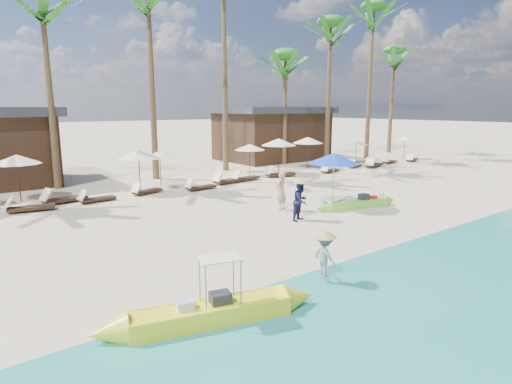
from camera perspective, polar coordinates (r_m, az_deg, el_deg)
ground at (r=13.90m, az=2.56°, el=-6.79°), size 240.00×240.00×0.00m
wet_sand_strip at (r=10.79m, az=20.13°, el=-12.98°), size 240.00×4.50×0.01m
green_canoe at (r=19.01m, az=13.26°, el=-1.50°), size 4.60×1.32×0.59m
yellow_canoe at (r=9.05m, az=-6.05°, el=-15.67°), size 5.17×1.67×1.37m
tourist at (r=18.02m, az=3.35°, el=0.16°), size 0.72×0.61×1.68m
vendor_green at (r=16.47m, az=5.99°, el=-1.19°), size 0.90×0.79×1.54m
vendor_yellow at (r=10.79m, az=9.16°, el=-8.37°), size 0.42×0.70×1.06m
blue_umbrella at (r=18.48m, az=10.36°, el=4.44°), size 2.22×2.22×2.39m
resort_parasol_4 at (r=22.25m, az=-29.30°, el=3.82°), size 2.13×2.13×2.19m
lounger_4_left at (r=20.22m, az=-28.19°, el=-1.76°), size 1.98×0.92×0.65m
lounger_4_right at (r=21.29m, az=-24.46°, el=-0.79°), size 2.07×0.95×0.68m
resort_parasol_5 at (r=22.30m, az=-15.39°, el=4.87°), size 2.12×2.12×2.19m
lounger_5_left at (r=20.95m, az=-20.67°, el=-0.79°), size 1.71×0.68×0.57m
resort_parasol_6 at (r=24.08m, az=-12.73°, el=4.91°), size 1.88×1.88×1.94m
lounger_6_left at (r=22.12m, az=-14.51°, el=0.18°), size 1.70×0.92×0.55m
lounger_6_right at (r=22.67m, az=-7.57°, el=0.73°), size 1.73×0.63×0.58m
resort_parasol_7 at (r=27.12m, az=-0.85°, el=6.01°), size 1.95×1.95×2.01m
lounger_7_left at (r=24.41m, az=-3.85°, el=1.63°), size 2.04×0.85×0.67m
lounger_7_right at (r=25.24m, az=-1.56°, el=1.95°), size 1.92×0.78×0.63m
resort_parasol_8 at (r=27.51m, az=3.05°, el=6.66°), size 2.26×2.26×2.32m
lounger_8_left at (r=26.71m, az=3.07°, el=2.46°), size 1.98×1.04×0.64m
resort_parasol_9 at (r=30.31m, az=6.94°, el=6.88°), size 2.17×2.17×2.24m
lounger_9_left at (r=28.80m, az=9.75°, el=2.90°), size 1.69×0.86×0.55m
lounger_9_right at (r=31.59m, az=12.94°, el=3.51°), size 1.72×0.99×0.56m
resort_parasol_10 at (r=33.56m, az=13.25°, el=6.43°), size 1.76×1.76×1.81m
lounger_10_left at (r=32.12m, az=15.43°, el=3.59°), size 2.10×1.14×0.68m
lounger_10_right at (r=34.67m, az=17.34°, el=3.96°), size 1.70×0.74×0.56m
resort_parasol_11 at (r=38.14m, az=19.28°, el=6.89°), size 1.93×1.93×1.99m
lounger_11_left at (r=36.47m, az=20.05°, el=4.15°), size 1.86×1.11×0.60m
palm_3 at (r=25.34m, az=-26.53°, el=19.86°), size 2.08×2.08×10.52m
palm_4 at (r=26.90m, az=-14.12°, el=21.99°), size 2.08×2.08×11.70m
palm_5 at (r=29.96m, az=-4.33°, el=23.81°), size 2.08×2.08×13.60m
palm_6 at (r=32.71m, az=3.93°, el=16.08°), size 2.08×2.08×8.51m
palm_7 at (r=34.87m, az=9.85°, el=18.86°), size 2.08×2.08×11.08m
palm_8 at (r=38.17m, az=15.25°, el=19.77°), size 2.08×2.08×12.70m
palm_9 at (r=42.87m, az=17.89°, el=15.79°), size 2.08×2.08×9.82m
pavilion_east at (r=35.69m, az=2.10°, el=7.90°), size 8.80×6.60×4.30m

